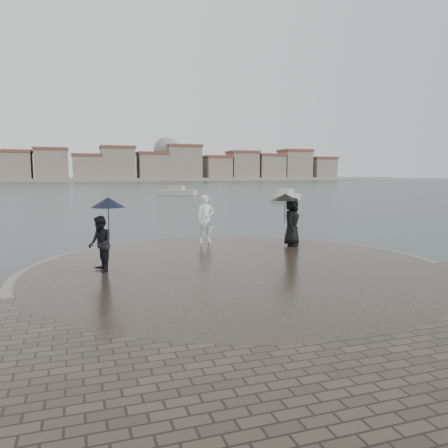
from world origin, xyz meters
name	(u,v)px	position (x,y,z in m)	size (l,w,h in m)	color
ground	(295,314)	(0.00, 0.00, 0.00)	(400.00, 400.00, 0.00)	#2B3835
kerb_ring	(238,272)	(0.00, 3.50, 0.16)	(12.50, 12.50, 0.32)	gray
quay_tip	(238,272)	(0.00, 3.50, 0.18)	(11.90, 11.90, 0.36)	#2D261E
statue	(206,219)	(0.29, 7.84, 1.30)	(0.68, 0.45, 1.87)	white
visitor_left	(102,232)	(-3.79, 4.08, 1.44)	(1.10, 1.01, 2.04)	black
visitor_right	(290,216)	(3.09, 6.21, 1.47)	(1.25, 1.13, 1.95)	black
far_skyline	(69,166)	(-6.29, 160.71, 5.61)	(260.00, 20.00, 37.00)	gray
boats	(151,196)	(3.79, 42.09, 0.38)	(36.87, 20.83, 1.50)	#BDB7AA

